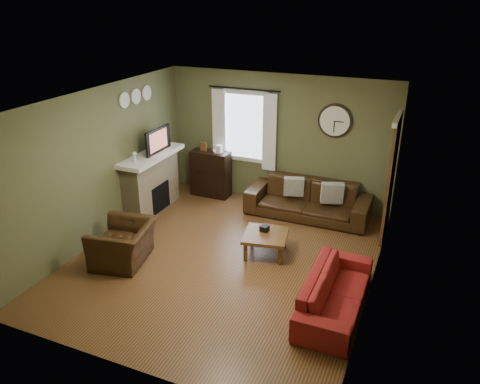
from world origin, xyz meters
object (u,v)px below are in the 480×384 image
at_px(bookshelf, 211,174).
at_px(coffee_table, 265,244).
at_px(sofa_red, 335,292).
at_px(sofa_brown, 308,199).
at_px(armchair, 123,244).

bearing_deg(bookshelf, coffee_table, -44.03).
xyz_separation_m(sofa_red, coffee_table, (-1.37, 1.00, -0.08)).
bearing_deg(sofa_brown, armchair, -129.28).
relative_size(bookshelf, sofa_brown, 0.42).
bearing_deg(bookshelf, sofa_red, -40.99).
distance_m(sofa_brown, sofa_red, 2.90).
distance_m(armchair, coffee_table, 2.29).
xyz_separation_m(bookshelf, armchair, (-0.10, -2.94, -0.17)).
bearing_deg(sofa_red, armchair, 91.51).
bearing_deg(bookshelf, armchair, -92.01).
relative_size(sofa_red, armchair, 1.89).
xyz_separation_m(bookshelf, sofa_red, (3.28, -2.85, -0.21)).
distance_m(sofa_red, coffee_table, 1.70).
relative_size(bookshelf, coffee_table, 1.39).
distance_m(bookshelf, coffee_table, 2.67).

